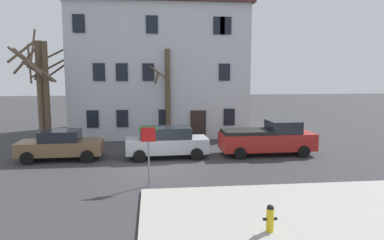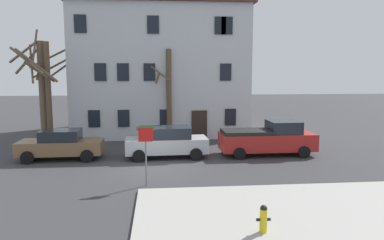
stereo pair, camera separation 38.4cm
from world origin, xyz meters
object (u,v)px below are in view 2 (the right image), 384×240
object	(u,v)px
car_brown_sedan	(61,144)
car_silver_wagon	(166,142)
building_main	(161,60)
pickup_truck_red	(268,139)
tree_bare_mid	(47,89)
fire_hydrant	(263,218)
street_sign_pole	(146,144)
tree_bare_end	(168,92)
bicycle_leaning	(56,138)
tree_bare_far	(47,89)
tree_bare_near	(40,87)

from	to	relation	value
car_brown_sedan	car_silver_wagon	distance (m)	5.79
building_main	pickup_truck_red	xyz separation A→B (m)	(6.06, -9.47, -4.82)
car_silver_wagon	pickup_truck_red	distance (m)	5.90
tree_bare_mid	fire_hydrant	xyz separation A→B (m)	(10.60, -15.77, -3.07)
pickup_truck_red	building_main	bearing A→B (deg)	122.60
fire_hydrant	street_sign_pole	world-z (taller)	street_sign_pole
tree_bare_end	bicycle_leaning	world-z (taller)	tree_bare_end
tree_bare_far	car_brown_sedan	size ratio (longest dim) A/B	1.69
building_main	tree_bare_end	world-z (taller)	building_main
tree_bare_mid	tree_bare_end	distance (m)	8.31
tree_bare_near	pickup_truck_red	bearing A→B (deg)	-18.51
pickup_truck_red	street_sign_pole	size ratio (longest dim) A/B	2.14
tree_bare_mid	car_silver_wagon	distance (m)	10.19
tree_bare_mid	car_brown_sedan	distance (m)	6.55
pickup_truck_red	tree_bare_far	bearing A→B (deg)	161.78
pickup_truck_red	street_sign_pole	bearing A→B (deg)	-143.21
tree_bare_mid	car_silver_wagon	bearing A→B (deg)	-35.25
tree_bare_far	bicycle_leaning	xyz separation A→B (m)	(0.36, 0.21, -3.36)
tree_bare_end	street_sign_pole	xyz separation A→B (m)	(-1.23, -10.14, -1.63)
car_brown_sedan	fire_hydrant	xyz separation A→B (m)	(8.37, -10.28, -0.28)
fire_hydrant	tree_bare_far	bearing A→B (deg)	124.98
street_sign_pole	building_main	bearing A→B (deg)	86.86
tree_bare_end	car_silver_wagon	world-z (taller)	tree_bare_end
car_brown_sedan	tree_bare_mid	bearing A→B (deg)	112.12
tree_bare_near	pickup_truck_red	xyz separation A→B (m)	(14.09, -4.72, -2.87)
tree_bare_near	car_brown_sedan	distance (m)	6.03
fire_hydrant	bicycle_leaning	world-z (taller)	bicycle_leaning
building_main	tree_bare_near	size ratio (longest dim) A/B	1.93
building_main	bicycle_leaning	size ratio (longest dim) A/B	7.91
fire_hydrant	building_main	bearing A→B (deg)	97.94
pickup_truck_red	car_brown_sedan	bearing A→B (deg)	179.59
tree_bare_near	fire_hydrant	world-z (taller)	tree_bare_near
tree_bare_near	fire_hydrant	distance (m)	18.69
fire_hydrant	pickup_truck_red	bearing A→B (deg)	71.99
tree_bare_end	car_brown_sedan	bearing A→B (deg)	-140.89
tree_bare_near	street_sign_pole	xyz separation A→B (m)	(7.23, -9.85, -2.04)
pickup_truck_red	fire_hydrant	distance (m)	10.74
building_main	tree_bare_mid	size ratio (longest dim) A/B	1.97
tree_bare_far	pickup_truck_red	bearing A→B (deg)	-18.22
pickup_truck_red	tree_bare_mid	bearing A→B (deg)	158.18
tree_bare_mid	street_sign_pole	bearing A→B (deg)	-56.60
tree_bare_mid	fire_hydrant	distance (m)	19.25
car_silver_wagon	tree_bare_near	bearing A→B (deg)	149.57
car_silver_wagon	building_main	bearing A→B (deg)	90.98
building_main	tree_bare_end	bearing A→B (deg)	-84.44
tree_bare_end	street_sign_pole	world-z (taller)	tree_bare_end
tree_bare_near	car_brown_sedan	size ratio (longest dim) A/B	1.54
building_main	car_brown_sedan	xyz separation A→B (m)	(-5.62, -9.39, -4.96)
tree_bare_end	car_silver_wagon	distance (m)	5.70
fire_hydrant	bicycle_leaning	bearing A→B (deg)	123.65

